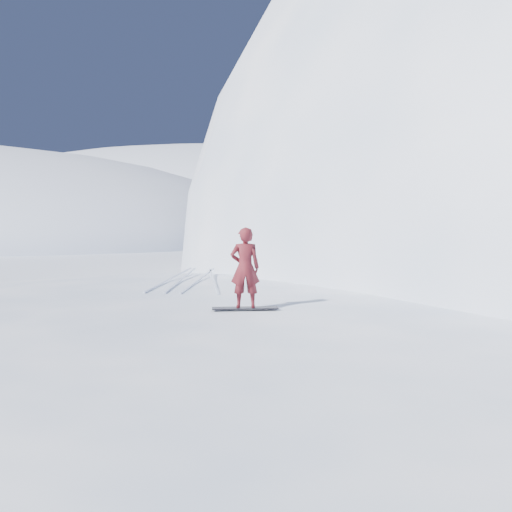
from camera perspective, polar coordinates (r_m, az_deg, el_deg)
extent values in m
plane|color=white|center=(13.44, -9.88, -15.51)|extent=(400.00, 400.00, 0.00)
ellipsoid|color=white|center=(15.78, -1.92, -12.29)|extent=(36.00, 28.00, 4.80)
ellipsoid|color=white|center=(32.18, 22.67, -3.76)|extent=(28.00, 24.00, 18.00)
ellipsoid|color=white|center=(129.69, -6.22, 2.91)|extent=(140.00, 90.00, 36.00)
ellipsoid|color=white|center=(19.47, -8.04, -8.98)|extent=(7.00, 6.30, 1.00)
ellipsoid|color=white|center=(16.27, 20.40, -12.07)|extent=(4.00, 3.60, 0.60)
cube|color=black|center=(12.83, -1.10, -5.22)|extent=(1.49, 0.72, 0.02)
imported|color=maroon|center=(12.70, -1.11, -1.17)|extent=(0.76, 0.61, 1.80)
cube|color=silver|center=(18.34, -8.48, -2.16)|extent=(0.97, 5.94, 0.04)
cube|color=silver|center=(18.20, -7.38, -2.20)|extent=(1.37, 5.87, 0.04)
cube|color=silver|center=(17.99, -5.66, -2.26)|extent=(1.10, 5.92, 0.04)
cube|color=silver|center=(17.84, -4.27, -2.32)|extent=(2.20, 5.63, 0.04)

